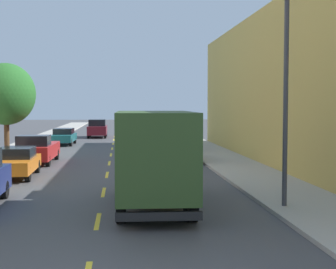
% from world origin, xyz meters
% --- Properties ---
extents(ground_plane, '(160.00, 160.00, 0.00)m').
position_xyz_m(ground_plane, '(0.00, 30.00, 0.00)').
color(ground_plane, '#424244').
extents(sidewalk_left, '(3.20, 120.00, 0.14)m').
position_xyz_m(sidewalk_left, '(-7.10, 28.00, 0.07)').
color(sidewalk_left, '#A39E93').
rests_on(sidewalk_left, ground_plane).
extents(sidewalk_right, '(3.20, 120.00, 0.14)m').
position_xyz_m(sidewalk_right, '(7.10, 28.00, 0.07)').
color(sidewalk_right, '#A39E93').
rests_on(sidewalk_right, ground_plane).
extents(lane_centerline_dashes, '(0.14, 47.20, 0.01)m').
position_xyz_m(lane_centerline_dashes, '(0.00, 24.50, 0.00)').
color(lane_centerline_dashes, yellow).
rests_on(lane_centerline_dashes, ground_plane).
extents(street_tree_third, '(3.63, 3.63, 5.93)m').
position_xyz_m(street_tree_third, '(-6.40, 24.05, 4.13)').
color(street_tree_third, '#47331E').
rests_on(street_tree_third, sidewalk_left).
extents(street_lamp, '(1.35, 0.28, 7.09)m').
position_xyz_m(street_lamp, '(5.95, 8.08, 4.23)').
color(street_lamp, '#38383D').
rests_on(street_lamp, sidewalk_right).
extents(delivery_box_truck, '(2.52, 7.14, 3.26)m').
position_xyz_m(delivery_box_truck, '(1.80, 8.85, 1.86)').
color(delivery_box_truck, '#2D471E').
rests_on(delivery_box_truck, ground_plane).
extents(parked_sedan_teal, '(1.91, 4.54, 1.43)m').
position_xyz_m(parked_sedan_teal, '(-4.27, 36.12, 0.75)').
color(parked_sedan_teal, '#195B60').
rests_on(parked_sedan_teal, ground_plane).
extents(parked_wagon_sky, '(1.85, 4.71, 1.50)m').
position_xyz_m(parked_wagon_sky, '(4.43, 42.27, 0.80)').
color(parked_wagon_sky, '#7A9EC6').
rests_on(parked_wagon_sky, ground_plane).
extents(parked_wagon_silver, '(1.87, 4.72, 1.50)m').
position_xyz_m(parked_wagon_silver, '(4.34, 22.27, 0.80)').
color(parked_wagon_silver, '#B2B5BA').
rests_on(parked_wagon_silver, ground_plane).
extents(parked_sedan_orange, '(1.92, 4.55, 1.43)m').
position_xyz_m(parked_sedan_orange, '(-4.33, 16.58, 0.75)').
color(parked_sedan_orange, orange).
rests_on(parked_sedan_orange, ground_plane).
extents(parked_suv_charcoal, '(2.04, 4.84, 1.93)m').
position_xyz_m(parked_suv_charcoal, '(4.30, 52.26, 0.99)').
color(parked_suv_charcoal, '#333338').
rests_on(parked_suv_charcoal, ground_plane).
extents(parked_pickup_black, '(2.14, 5.35, 1.73)m').
position_xyz_m(parked_pickup_black, '(4.32, 34.39, 0.83)').
color(parked_pickup_black, black).
rests_on(parked_pickup_black, ground_plane).
extents(parked_pickup_red, '(2.04, 5.31, 1.73)m').
position_xyz_m(parked_pickup_red, '(-4.28, 22.28, 0.83)').
color(parked_pickup_red, '#AD1E1E').
rests_on(parked_pickup_red, ground_plane).
extents(parked_suv_white, '(2.08, 4.85, 1.93)m').
position_xyz_m(parked_suv_white, '(4.41, 28.52, 0.99)').
color(parked_suv_white, silver).
rests_on(parked_suv_white, ground_plane).
extents(moving_burgundy_sedan, '(1.95, 4.80, 1.93)m').
position_xyz_m(moving_burgundy_sedan, '(-1.80, 45.83, 0.99)').
color(moving_burgundy_sedan, maroon).
rests_on(moving_burgundy_sedan, ground_plane).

